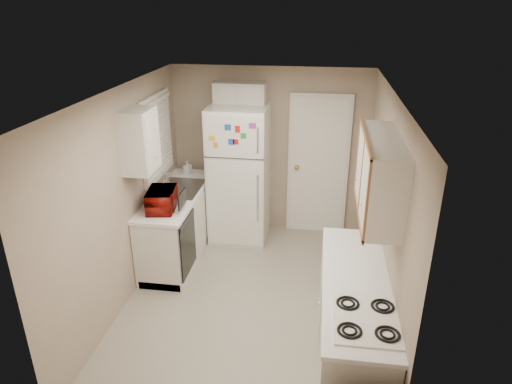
# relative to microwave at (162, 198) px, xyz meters

# --- Properties ---
(floor) EXTENTS (3.80, 3.80, 0.00)m
(floor) POSITION_rel_microwave_xyz_m (1.12, -0.39, -1.05)
(floor) COLOR #BAB4A3
(floor) RESTS_ON ground
(ceiling) EXTENTS (3.80, 3.80, 0.00)m
(ceiling) POSITION_rel_microwave_xyz_m (1.12, -0.39, 1.35)
(ceiling) COLOR white
(ceiling) RESTS_ON floor
(wall_left) EXTENTS (3.80, 3.80, 0.00)m
(wall_left) POSITION_rel_microwave_xyz_m (-0.28, -0.39, 0.15)
(wall_left) COLOR tan
(wall_left) RESTS_ON floor
(wall_right) EXTENTS (3.80, 3.80, 0.00)m
(wall_right) POSITION_rel_microwave_xyz_m (2.52, -0.39, 0.15)
(wall_right) COLOR tan
(wall_right) RESTS_ON floor
(wall_back) EXTENTS (2.80, 2.80, 0.00)m
(wall_back) POSITION_rel_microwave_xyz_m (1.12, 1.51, 0.15)
(wall_back) COLOR tan
(wall_back) RESTS_ON floor
(wall_front) EXTENTS (2.80, 2.80, 0.00)m
(wall_front) POSITION_rel_microwave_xyz_m (1.12, -2.29, 0.15)
(wall_front) COLOR tan
(wall_front) RESTS_ON floor
(left_counter) EXTENTS (0.60, 1.80, 0.90)m
(left_counter) POSITION_rel_microwave_xyz_m (0.02, 0.51, -0.60)
(left_counter) COLOR silver
(left_counter) RESTS_ON floor
(dishwasher) EXTENTS (0.03, 0.58, 0.72)m
(dishwasher) POSITION_rel_microwave_xyz_m (0.31, -0.09, -0.56)
(dishwasher) COLOR black
(dishwasher) RESTS_ON floor
(sink) EXTENTS (0.54, 0.74, 0.16)m
(sink) POSITION_rel_microwave_xyz_m (0.02, 0.66, -0.19)
(sink) COLOR gray
(sink) RESTS_ON left_counter
(microwave) EXTENTS (0.49, 0.32, 0.31)m
(microwave) POSITION_rel_microwave_xyz_m (0.00, 0.00, 0.00)
(microwave) COLOR maroon
(microwave) RESTS_ON left_counter
(soap_bottle) EXTENTS (0.11, 0.12, 0.21)m
(soap_bottle) POSITION_rel_microwave_xyz_m (-0.03, 1.20, -0.05)
(soap_bottle) COLOR white
(soap_bottle) RESTS_ON left_counter
(window_blinds) EXTENTS (0.10, 0.98, 1.08)m
(window_blinds) POSITION_rel_microwave_xyz_m (-0.24, 0.66, 0.55)
(window_blinds) COLOR silver
(window_blinds) RESTS_ON wall_left
(upper_cabinet_left) EXTENTS (0.30, 0.45, 0.70)m
(upper_cabinet_left) POSITION_rel_microwave_xyz_m (-0.13, -0.17, 0.75)
(upper_cabinet_left) COLOR silver
(upper_cabinet_left) RESTS_ON wall_left
(refrigerator) EXTENTS (0.80, 0.78, 1.93)m
(refrigerator) POSITION_rel_microwave_xyz_m (0.73, 1.15, -0.09)
(refrigerator) COLOR white
(refrigerator) RESTS_ON floor
(cabinet_over_fridge) EXTENTS (0.70, 0.30, 0.40)m
(cabinet_over_fridge) POSITION_rel_microwave_xyz_m (0.72, 1.36, 0.95)
(cabinet_over_fridge) COLOR silver
(cabinet_over_fridge) RESTS_ON wall_back
(interior_door) EXTENTS (0.86, 0.06, 2.08)m
(interior_door) POSITION_rel_microwave_xyz_m (1.82, 1.47, -0.03)
(interior_door) COLOR white
(interior_door) RESTS_ON floor
(right_counter) EXTENTS (0.60, 2.00, 0.90)m
(right_counter) POSITION_rel_microwave_xyz_m (2.22, -1.19, -0.60)
(right_counter) COLOR silver
(right_counter) RESTS_ON floor
(stove) EXTENTS (0.53, 0.65, 0.79)m
(stove) POSITION_rel_microwave_xyz_m (2.27, -1.73, -0.66)
(stove) COLOR white
(stove) RESTS_ON floor
(upper_cabinet_right) EXTENTS (0.30, 1.20, 0.70)m
(upper_cabinet_right) POSITION_rel_microwave_xyz_m (2.37, -0.89, 0.75)
(upper_cabinet_right) COLOR silver
(upper_cabinet_right) RESTS_ON wall_right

